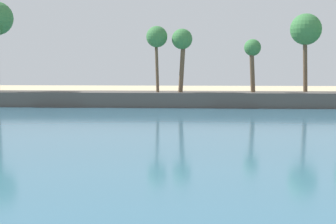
{
  "coord_description": "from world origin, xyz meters",
  "views": [
    {
      "loc": [
        3.42,
        -6.01,
        4.69
      ],
      "look_at": [
        2.07,
        12.69,
        3.09
      ],
      "focal_mm": 55.39,
      "sensor_mm": 36.0,
      "label": 1
    }
  ],
  "objects": [
    {
      "name": "sea",
      "position": [
        0.0,
        51.36,
        0.03
      ],
      "size": [
        220.0,
        90.01,
        0.06
      ],
      "primitive_type": "cube",
      "color": "#386B84",
      "rests_on": "ground"
    },
    {
      "name": "palm_headland",
      "position": [
        2.72,
        56.35,
        3.32
      ],
      "size": [
        95.93,
        6.0,
        12.86
      ],
      "color": "#514C47",
      "rests_on": "ground"
    }
  ]
}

